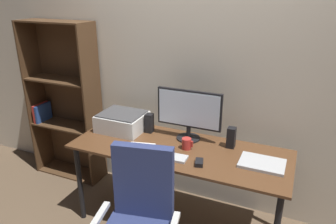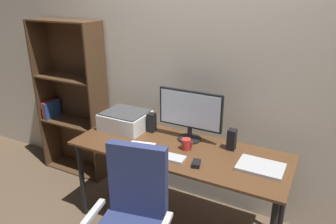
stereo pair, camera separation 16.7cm
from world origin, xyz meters
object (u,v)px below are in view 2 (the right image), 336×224
(keyboard, at_px, (166,156))
(mouse, at_px, (196,164))
(speaker_left, at_px, (152,123))
(printer, at_px, (126,120))
(speaker_right, at_px, (232,140))
(desk, at_px, (179,157))
(laptop, at_px, (261,167))
(coffee_mug, at_px, (186,144))
(bookshelf, at_px, (73,100))
(monitor, at_px, (190,112))

(keyboard, bearing_deg, mouse, -3.85)
(speaker_left, relative_size, printer, 0.43)
(speaker_right, relative_size, printer, 0.43)
(mouse, relative_size, speaker_left, 0.56)
(desk, distance_m, mouse, 0.30)
(mouse, relative_size, printer, 0.24)
(laptop, bearing_deg, coffee_mug, 179.29)
(speaker_left, xyz_separation_m, bookshelf, (-1.06, 0.15, -0.01))
(coffee_mug, xyz_separation_m, speaker_right, (0.32, 0.17, 0.04))
(monitor, xyz_separation_m, printer, (-0.61, -0.06, -0.17))
(laptop, distance_m, bookshelf, 2.09)
(speaker_left, bearing_deg, keyboard, -46.44)
(coffee_mug, xyz_separation_m, speaker_left, (-0.41, 0.17, 0.04))
(laptop, relative_size, speaker_right, 1.88)
(printer, bearing_deg, laptop, -5.81)
(monitor, relative_size, printer, 1.38)
(desk, relative_size, bookshelf, 1.06)
(mouse, height_order, speaker_left, speaker_left)
(desk, bearing_deg, printer, 167.64)
(bookshelf, bearing_deg, speaker_right, -4.90)
(monitor, relative_size, keyboard, 1.90)
(mouse, xyz_separation_m, coffee_mug, (-0.17, 0.19, 0.03))
(coffee_mug, height_order, speaker_right, speaker_right)
(monitor, distance_m, bookshelf, 1.44)
(desk, distance_m, bookshelf, 1.46)
(desk, relative_size, keyboard, 6.01)
(speaker_right, bearing_deg, laptop, -32.96)
(desk, xyz_separation_m, monitor, (0.01, 0.19, 0.33))
(monitor, bearing_deg, desk, -92.63)
(printer, relative_size, bookshelf, 0.24)
(laptop, bearing_deg, speaker_left, 170.33)
(monitor, height_order, coffee_mug, monitor)
(laptop, xyz_separation_m, printer, (-1.25, 0.13, 0.07))
(desk, distance_m, coffee_mug, 0.14)
(laptop, xyz_separation_m, speaker_left, (-1.00, 0.18, 0.07))
(desk, height_order, coffee_mug, coffee_mug)
(mouse, bearing_deg, printer, 144.36)
(monitor, bearing_deg, speaker_left, -178.76)
(monitor, distance_m, coffee_mug, 0.27)
(bookshelf, bearing_deg, keyboard, -19.97)
(monitor, xyz_separation_m, bookshelf, (-1.43, 0.15, -0.17))
(coffee_mug, relative_size, speaker_left, 0.54)
(monitor, relative_size, speaker_left, 3.24)
(bookshelf, bearing_deg, mouse, -17.32)
(mouse, height_order, bookshelf, bookshelf)
(mouse, xyz_separation_m, bookshelf, (-1.64, 0.51, 0.06))
(bookshelf, bearing_deg, printer, -14.00)
(desk, bearing_deg, speaker_right, 25.93)
(monitor, distance_m, mouse, 0.49)
(monitor, distance_m, speaker_right, 0.40)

